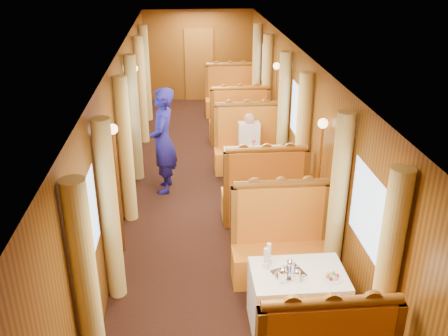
{
  "coord_description": "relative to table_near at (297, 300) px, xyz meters",
  "views": [
    {
      "loc": [
        -0.46,
        -7.99,
        4.08
      ],
      "look_at": [
        0.1,
        -1.26,
        1.05
      ],
      "focal_mm": 40.0,
      "sensor_mm": 36.0,
      "label": 1
    }
  ],
  "objects": [
    {
      "name": "table_mid",
      "position": [
        0.0,
        3.5,
        0.0
      ],
      "size": [
        1.05,
        0.72,
        0.75
      ],
      "primitive_type": "cube",
      "color": "white",
      "rests_on": "floor"
    },
    {
      "name": "sconce_right_aft",
      "position": [
        0.65,
        5.25,
        1.01
      ],
      "size": [
        0.14,
        0.14,
        1.95
      ],
      "color": "#BF8C3F",
      "rests_on": "floor"
    },
    {
      "name": "curtain_right_mid_b",
      "position": [
        0.63,
        4.28,
        0.8
      ],
      "size": [
        0.22,
        0.22,
        2.35
      ],
      "primitive_type": "cylinder",
      "color": "#D4C06C",
      "rests_on": "floor"
    },
    {
      "name": "window_right_far",
      "position": [
        0.74,
        7.0,
        1.07
      ],
      "size": [
        0.01,
        1.2,
        0.9
      ],
      "primitive_type": null,
      "rotation": [
        1.57,
        0.0,
        -1.57
      ],
      "color": "#94ADD0",
      "rests_on": "wall_right"
    },
    {
      "name": "table_far",
      "position": [
        0.0,
        7.0,
        0.0
      ],
      "size": [
        1.05,
        0.72,
        0.75
      ],
      "primitive_type": "cube",
      "color": "white",
      "rests_on": "floor"
    },
    {
      "name": "banquette_mid_aft",
      "position": [
        0.0,
        4.51,
        0.05
      ],
      "size": [
        1.3,
        0.55,
        1.34
      ],
      "color": "#BE4D15",
      "rests_on": "floor"
    },
    {
      "name": "sconce_left_aft",
      "position": [
        -2.15,
        5.25,
        1.01
      ],
      "size": [
        0.14,
        0.14,
        1.95
      ],
      "color": "#BF8C3F",
      "rests_on": "floor"
    },
    {
      "name": "window_left_mid",
      "position": [
        -2.24,
        3.5,
        1.07
      ],
      "size": [
        0.01,
        1.2,
        0.9
      ],
      "primitive_type": null,
      "rotation": [
        1.57,
        0.0,
        1.57
      ],
      "color": "#94ADD0",
      "rests_on": "wall_left"
    },
    {
      "name": "window_left_near",
      "position": [
        -2.24,
        0.0,
        1.07
      ],
      "size": [
        0.01,
        1.2,
        0.9
      ],
      "primitive_type": null,
      "rotation": [
        1.57,
        0.0,
        1.57
      ],
      "color": "#94ADD0",
      "rests_on": "wall_left"
    },
    {
      "name": "wall_right",
      "position": [
        0.75,
        3.5,
        0.88
      ],
      "size": [
        0.01,
        12.0,
        2.5
      ],
      "primitive_type": null,
      "rotation": [
        1.57,
        0.0,
        -1.57
      ],
      "color": "brown",
      "rests_on": "floor"
    },
    {
      "name": "window_left_far",
      "position": [
        -2.24,
        7.0,
        1.07
      ],
      "size": [
        0.01,
        1.2,
        0.9
      ],
      "primitive_type": null,
      "rotation": [
        1.57,
        0.0,
        1.57
      ],
      "color": "#94ADD0",
      "rests_on": "wall_left"
    },
    {
      "name": "curtain_left_far_b",
      "position": [
        -2.13,
        7.78,
        0.8
      ],
      "size": [
        0.22,
        0.22,
        2.35
      ],
      "primitive_type": "cylinder",
      "color": "#D4C06C",
      "rests_on": "floor"
    },
    {
      "name": "teapot_right",
      "position": [
        -0.06,
        -0.14,
        0.43
      ],
      "size": [
        0.16,
        0.13,
        0.11
      ],
      "primitive_type": null,
      "rotation": [
        0.0,
        0.0,
        -0.23
      ],
      "color": "silver",
      "rests_on": "tea_tray"
    },
    {
      "name": "wall_far",
      "position": [
        -0.75,
        9.5,
        0.88
      ],
      "size": [
        3.0,
        0.01,
        2.5
      ],
      "primitive_type": null,
      "rotation": [
        1.57,
        0.0,
        0.0
      ],
      "color": "brown",
      "rests_on": "floor"
    },
    {
      "name": "teapot_back",
      "position": [
        -0.1,
        0.02,
        0.44
      ],
      "size": [
        0.19,
        0.16,
        0.13
      ],
      "primitive_type": null,
      "rotation": [
        0.0,
        0.0,
        -0.36
      ],
      "color": "silver",
      "rests_on": "tea_tray"
    },
    {
      "name": "banquette_near_aft",
      "position": [
        0.0,
        1.01,
        0.05
      ],
      "size": [
        1.3,
        0.55,
        1.34
      ],
      "color": "#BE4D15",
      "rests_on": "floor"
    },
    {
      "name": "tea_tray",
      "position": [
        -0.12,
        -0.01,
        0.38
      ],
      "size": [
        0.41,
        0.37,
        0.01
      ],
      "primitive_type": "cube",
      "rotation": [
        0.0,
        0.0,
        0.37
      ],
      "color": "silver",
      "rests_on": "table_near"
    },
    {
      "name": "curtain_right_far_b",
      "position": [
        0.63,
        7.78,
        0.8
      ],
      "size": [
        0.22,
        0.22,
        2.35
      ],
      "primitive_type": "cylinder",
      "color": "#D4C06C",
      "rests_on": "floor"
    },
    {
      "name": "passenger",
      "position": [
        -0.0,
        4.3,
        0.37
      ],
      "size": [
        0.4,
        0.44,
        0.76
      ],
      "color": "beige",
      "rests_on": "banquette_mid_aft"
    },
    {
      "name": "teapot_left",
      "position": [
        -0.21,
        -0.14,
        0.44
      ],
      "size": [
        0.2,
        0.17,
        0.14
      ],
      "primitive_type": null,
      "rotation": [
        0.0,
        0.0,
        -0.31
      ],
      "color": "silver",
      "rests_on": "tea_tray"
    },
    {
      "name": "banquette_far_aft",
      "position": [
        0.0,
        8.01,
        0.05
      ],
      "size": [
        1.3,
        0.55,
        1.34
      ],
      "color": "#BE4D15",
      "rests_on": "floor"
    },
    {
      "name": "ceiling",
      "position": [
        -0.75,
        3.5,
        2.12
      ],
      "size": [
        3.0,
        12.0,
        0.01
      ],
      "primitive_type": null,
      "rotation": [
        3.14,
        0.0,
        0.0
      ],
      "color": "silver",
      "rests_on": "wall_left"
    },
    {
      "name": "sconce_right_fore",
      "position": [
        0.65,
        1.75,
        1.01
      ],
      "size": [
        0.14,
        0.14,
        1.95
      ],
      "color": "#BF8C3F",
      "rests_on": "floor"
    },
    {
      "name": "doorway_far",
      "position": [
        -0.75,
        9.47,
        0.62
      ],
      "size": [
        0.8,
        0.04,
        2.0
      ],
      "primitive_type": "cube",
      "color": "#8E5B20",
      "rests_on": "floor"
    },
    {
      "name": "rose_vase_far",
      "position": [
        0.01,
        7.02,
        0.55
      ],
      "size": [
        0.06,
        0.06,
        0.36
      ],
      "rotation": [
        0.0,
        0.0,
        -0.43
      ],
      "color": "silver",
      "rests_on": "table_far"
    },
    {
      "name": "banquette_mid_fwd",
      "position": [
        0.0,
        2.49,
        0.05
      ],
      "size": [
        1.3,
        0.55,
        1.34
      ],
      "color": "#BE4D15",
      "rests_on": "floor"
    },
    {
      "name": "curtain_left_near_b",
      "position": [
        -2.13,
        0.78,
        0.8
      ],
      "size": [
        0.22,
        0.22,
        2.35
      ],
      "primitive_type": "cylinder",
      "color": "#D4C06C",
      "rests_on": "floor"
    },
    {
      "name": "window_right_mid",
      "position": [
        0.74,
        3.5,
        1.07
      ],
      "size": [
        0.01,
        1.2,
        0.9
      ],
      "primitive_type": null,
      "rotation": [
        1.57,
        0.0,
        -1.57
      ],
      "color": "#94ADD0",
      "rests_on": "wall_right"
    },
    {
      "name": "window_right_near",
      "position": [
        0.74,
        0.0,
        1.07
      ],
      "size": [
        0.01,
        1.2,
        0.9
      ],
      "primitive_type": null,
      "rotation": [
        1.57,
        0.0,
        -1.57
      ],
      "color": "#94ADD0",
      "rests_on": "wall_right"
    },
    {
      "name": "rose_vase_mid",
      "position": [
        -0.03,
        3.48,
        0.55
      ],
      "size": [
        0.06,
        0.06,
        0.36
      ],
      "rotation": [
        0.0,
        0.0,
        0.38
      ],
      "color": "silver",
      "rests_on": "table_mid"
    },
    {
      "name": "curtain_left_mid_b",
      "position": [
        -2.13,
        4.28,
        0.8
      ],
      "size": [
        0.22,
        0.22,
        2.35
      ],
      "primitive_type": "cylinder",
      "color": "#D4C06C",
      "rests_on": "floor"
    },
    {
      "name": "fruit_plate",
      "position": [
        0.34,
        -0.13,
        0.39
      ],
      "size": [
        0.22,
        0.22,
        0.05
      ],
      "rotation": [
        0.0,
        0.0,
        -0.09
      ],
      "color": "white",
      "rests_on": "table_near"
    },
    {
      "name": "cup_outboard",
      "position": [
        -0.31,
        0.21,
        0.48
      ],
      "size": [
        0.08,
        0.08,
        0.26
      ],
      "rotation": [
        0.0,
        0.0,
        -0.39
      ],
      "color": "white",
      "rests_on": "table_near"
    },
    {
      "name": "banquette_far_fwd",
      "position": [
        0.0,
        5.99,
        0.05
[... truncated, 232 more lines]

